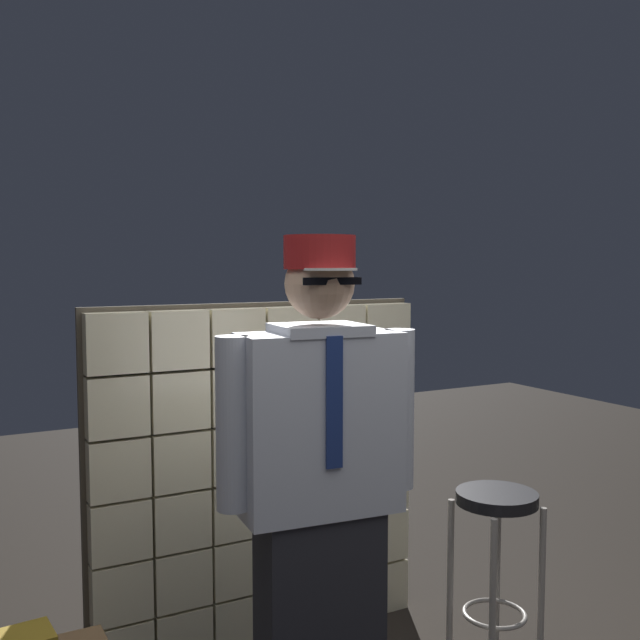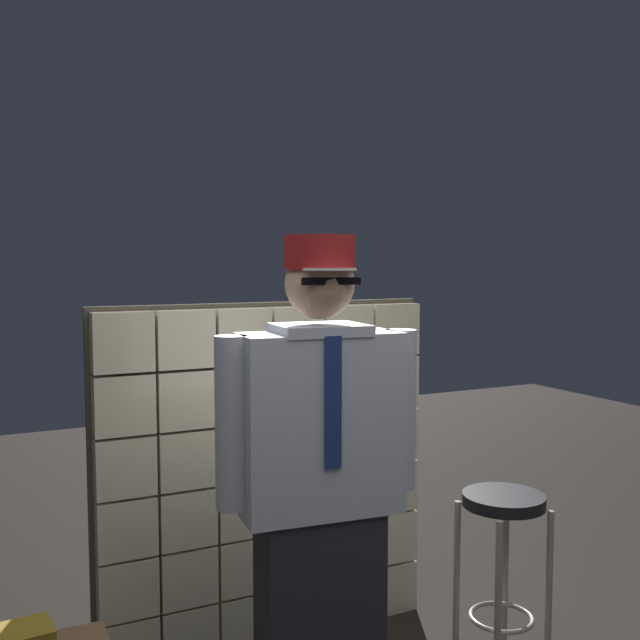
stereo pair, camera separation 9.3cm
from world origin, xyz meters
name	(u,v)px [view 2 (the right image)]	position (x,y,z in m)	size (l,w,h in m)	color
glass_block_wall	(270,476)	(0.00, 1.20, 0.76)	(1.55, 0.10, 1.55)	beige
standing_person	(320,491)	(-0.14, 0.41, 0.94)	(0.72, 0.33, 1.80)	#28282D
bar_stool	(503,539)	(0.78, 0.55, 0.56)	(0.34, 0.34, 0.75)	black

